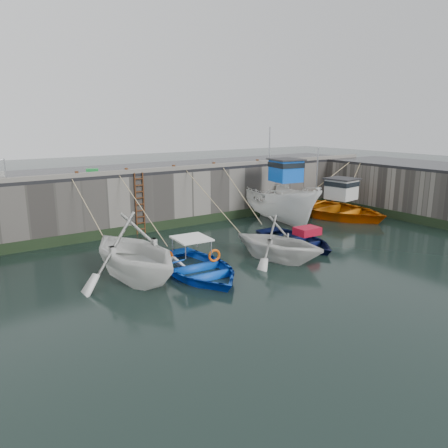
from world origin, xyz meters
TOP-DOWN VIEW (x-y plane):
  - ground at (0.00, 0.00)m, footprint 120.00×120.00m
  - quay_back at (0.00, 12.50)m, footprint 30.00×5.00m
  - road_back at (0.00, 12.50)m, footprint 30.00×5.00m
  - kerb_back at (0.00, 10.15)m, footprint 30.00×0.30m
  - algae_back at (0.00, 9.96)m, footprint 30.00×0.08m
  - algae_right at (11.96, 2.50)m, footprint 0.08×15.00m
  - ladder at (-2.00, 9.91)m, footprint 0.51×0.08m
  - boat_near_white at (-4.94, 3.95)m, footprint 5.04×5.70m
  - boat_near_white_rope at (-4.94, 8.22)m, footprint 0.04×4.40m
  - boat_near_blue at (-2.74, 3.00)m, footprint 3.90×5.21m
  - boat_near_blue_rope at (-2.74, 7.75)m, footprint 0.04×5.20m
  - boat_near_blacktrim at (1.00, 2.58)m, footprint 4.70×5.07m
  - boat_near_blacktrim_rope at (1.00, 7.54)m, footprint 0.04×5.56m
  - boat_near_navy at (3.20, 3.82)m, footprint 3.56×4.84m
  - boat_near_navy_rope at (3.20, 8.16)m, footprint 0.04×4.51m
  - boat_far_white at (5.95, 8.07)m, footprint 3.71×7.44m
  - boat_far_orange at (9.51, 7.18)m, footprint 6.11×7.84m
  - fish_crate at (-4.10, 10.72)m, footprint 0.69×0.59m
  - bollard_a at (-5.00, 10.25)m, footprint 0.18×0.18m
  - bollard_b at (-2.50, 10.25)m, footprint 0.18×0.18m
  - bollard_c at (0.20, 10.25)m, footprint 0.18×0.18m
  - bollard_d at (2.80, 10.25)m, footprint 0.18×0.18m
  - bollard_e at (6.00, 10.25)m, footprint 0.18×0.18m

SIDE VIEW (x-z plane):
  - ground at x=0.00m, z-range 0.00..0.00m
  - boat_near_white at x=-4.94m, z-range -1.40..1.40m
  - boat_near_white_rope at x=-4.94m, z-range -1.55..1.55m
  - boat_near_blue at x=-2.74m, z-range -0.51..0.51m
  - boat_near_blue_rope at x=-2.74m, z-range -1.55..1.55m
  - boat_near_blacktrim at x=1.00m, z-range -1.10..1.10m
  - boat_near_blacktrim_rope at x=1.00m, z-range -1.55..1.55m
  - boat_near_navy at x=3.20m, z-range -0.49..0.49m
  - boat_near_navy_rope at x=3.20m, z-range -1.55..1.55m
  - algae_back at x=0.00m, z-range 0.00..0.50m
  - algae_right at x=11.96m, z-range 0.00..0.50m
  - boat_far_orange at x=9.51m, z-range -1.76..2.72m
  - boat_far_white at x=5.95m, z-range -1.72..4.03m
  - quay_back at x=0.00m, z-range 0.00..3.00m
  - ladder at x=-2.00m, z-range -0.01..3.19m
  - road_back at x=0.00m, z-range 3.00..3.16m
  - kerb_back at x=0.00m, z-range 3.16..3.36m
  - bollard_a at x=-5.00m, z-range 3.16..3.44m
  - bollard_b at x=-2.50m, z-range 3.16..3.44m
  - bollard_c at x=0.20m, z-range 3.16..3.44m
  - bollard_d at x=2.80m, z-range 3.16..3.44m
  - bollard_e at x=6.00m, z-range 3.16..3.44m
  - fish_crate at x=-4.10m, z-range 3.16..3.46m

